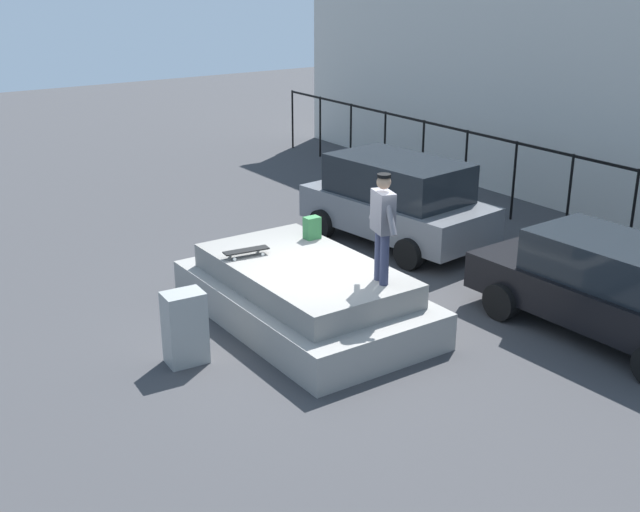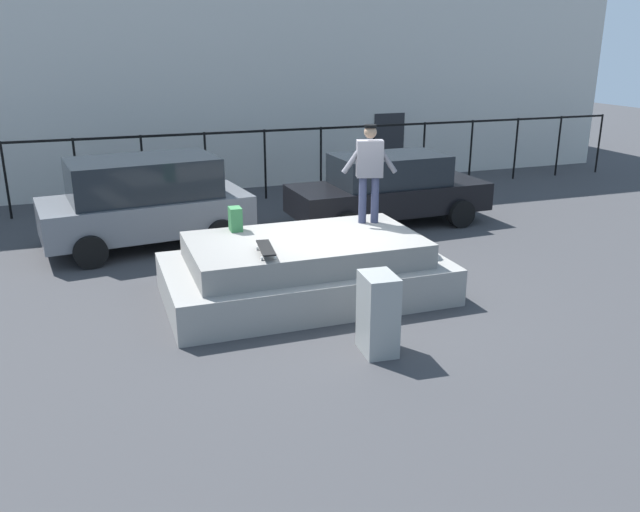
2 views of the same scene
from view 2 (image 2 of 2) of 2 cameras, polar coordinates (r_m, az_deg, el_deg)
ground_plane at (r=11.29m, az=0.75°, el=-3.09°), size 60.00×60.00×0.00m
concrete_ledge at (r=10.94m, az=-1.32°, el=-1.21°), size 4.63×2.63×1.02m
skateboarder at (r=11.50m, az=4.35°, el=7.79°), size 0.97×0.36×1.73m
skateboard at (r=9.94m, az=-4.76°, el=0.69°), size 0.30×0.81×0.12m
backpack at (r=11.23m, az=-7.41°, el=3.22°), size 0.21×0.28×0.41m
car_grey_hatchback_near at (r=14.05m, az=-15.04°, el=4.73°), size 4.39×2.59×1.85m
car_black_sedan_mid at (r=15.33m, az=6.02°, el=5.86°), size 4.67×2.14×1.63m
utility_box at (r=8.98m, az=5.10°, el=-5.06°), size 0.48×0.63×1.14m
fence_row at (r=17.60m, az=-7.39°, el=8.79°), size 24.06×0.06×1.88m
warehouse_building at (r=23.17m, az=-10.94°, el=16.69°), size 26.36×9.29×7.14m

